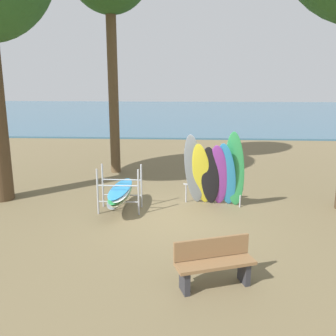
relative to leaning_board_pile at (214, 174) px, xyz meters
name	(u,v)px	position (x,y,z in m)	size (l,w,h in m)	color
ground_plane	(178,217)	(-0.97, -0.75, -1.00)	(80.00, 80.00, 0.00)	brown
lake_water	(187,112)	(-0.97, 30.14, -0.95)	(80.00, 36.00, 0.10)	#38607A
leaning_board_pile	(214,174)	(0.00, 0.00, 0.00)	(1.84, 1.22, 2.26)	gray
board_storage_rack	(120,192)	(-2.57, -0.32, -0.48)	(1.15, 2.12, 1.25)	#9EA0A5
park_bench	(214,262)	(-0.23, -4.05, -0.55)	(1.46, 0.85, 0.85)	#2D2D33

